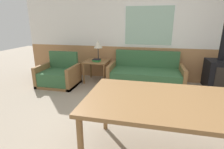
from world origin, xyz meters
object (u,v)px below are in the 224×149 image
(side_table, at_px, (97,64))
(wood_stove, at_px, (220,67))
(table_lamp, at_px, (98,45))
(armchair, at_px, (59,76))
(couch, at_px, (145,76))
(dining_table, at_px, (174,106))

(side_table, relative_size, wood_stove, 0.23)
(side_table, height_order, table_lamp, table_lamp)
(table_lamp, bearing_deg, armchair, -144.37)
(armchair, distance_m, wood_stove, 3.68)
(couch, bearing_deg, dining_table, -81.49)
(table_lamp, distance_m, dining_table, 3.05)
(dining_table, bearing_deg, armchair, 140.75)
(couch, xyz_separation_m, wood_stove, (1.58, -0.10, 0.35))
(table_lamp, bearing_deg, side_table, -98.17)
(armchair, height_order, table_lamp, table_lamp)
(side_table, xyz_separation_m, table_lamp, (0.01, 0.10, 0.48))
(couch, relative_size, wood_stove, 0.69)
(dining_table, height_order, wood_stove, wood_stove)
(couch, bearing_deg, side_table, 178.33)
(couch, height_order, armchair, couch)
(armchair, relative_size, table_lamp, 1.78)
(couch, height_order, wood_stove, wood_stove)
(table_lamp, height_order, wood_stove, wood_stove)
(dining_table, bearing_deg, wood_stove, 62.74)
(couch, relative_size, dining_table, 0.97)
(wood_stove, bearing_deg, armchair, -174.35)
(wood_stove, bearing_deg, table_lamp, 175.20)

